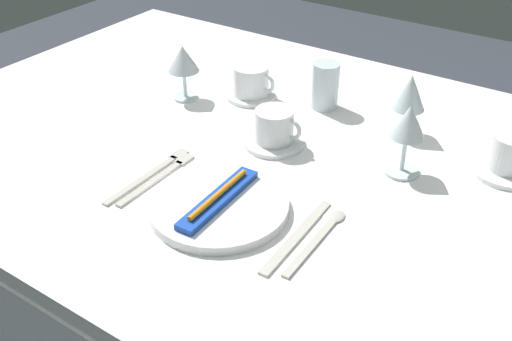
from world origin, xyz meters
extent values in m
cube|color=white|center=(0.00, 0.00, 0.72)|extent=(1.80, 1.10, 0.04)
cube|color=white|center=(0.00, 0.55, 0.61)|extent=(1.80, 0.01, 0.18)
cylinder|color=brown|center=(-0.80, 0.45, 0.35)|extent=(0.07, 0.07, 0.70)
cylinder|color=white|center=(-0.03, -0.23, 0.75)|extent=(0.25, 0.25, 0.02)
cube|color=blue|center=(-0.03, -0.23, 0.76)|extent=(0.04, 0.21, 0.01)
cylinder|color=orange|center=(-0.03, -0.23, 0.78)|extent=(0.02, 0.17, 0.01)
cube|color=beige|center=(-0.19, -0.24, 0.74)|extent=(0.02, 0.18, 0.00)
cube|color=beige|center=(-0.19, -0.14, 0.74)|extent=(0.02, 0.04, 0.00)
cube|color=beige|center=(-0.21, -0.24, 0.74)|extent=(0.01, 0.20, 0.00)
cube|color=beige|center=(-0.21, -0.13, 0.74)|extent=(0.02, 0.04, 0.00)
cube|color=beige|center=(0.12, -0.24, 0.74)|extent=(0.02, 0.19, 0.00)
cube|color=beige|center=(0.12, -0.14, 0.74)|extent=(0.02, 0.06, 0.00)
cube|color=beige|center=(0.16, -0.23, 0.74)|extent=(0.02, 0.17, 0.00)
ellipsoid|color=beige|center=(0.15, -0.14, 0.74)|extent=(0.03, 0.04, 0.01)
cylinder|color=white|center=(0.36, 0.18, 0.74)|extent=(0.14, 0.14, 0.01)
cylinder|color=white|center=(0.36, 0.18, 0.79)|extent=(0.08, 0.08, 0.07)
cylinder|color=white|center=(-0.08, 0.02, 0.74)|extent=(0.13, 0.13, 0.01)
cylinder|color=white|center=(-0.08, 0.02, 0.79)|extent=(0.08, 0.08, 0.07)
torus|color=white|center=(-0.03, 0.02, 0.79)|extent=(0.05, 0.01, 0.05)
cylinder|color=white|center=(-0.24, 0.18, 0.74)|extent=(0.12, 0.12, 0.01)
cylinder|color=white|center=(-0.24, 0.18, 0.79)|extent=(0.09, 0.09, 0.07)
torus|color=white|center=(-0.20, 0.18, 0.79)|extent=(0.05, 0.01, 0.05)
cylinder|color=silver|center=(0.14, 0.21, 0.74)|extent=(0.06, 0.06, 0.01)
cylinder|color=silver|center=(0.14, 0.21, 0.77)|extent=(0.01, 0.01, 0.06)
cone|color=silver|center=(0.14, 0.21, 0.84)|extent=(0.07, 0.07, 0.08)
cylinder|color=silver|center=(0.19, 0.07, 0.74)|extent=(0.07, 0.07, 0.01)
cylinder|color=silver|center=(0.19, 0.07, 0.78)|extent=(0.01, 0.01, 0.07)
cone|color=silver|center=(0.19, 0.07, 0.85)|extent=(0.07, 0.07, 0.07)
cylinder|color=silver|center=(-0.37, 0.08, 0.74)|extent=(0.06, 0.06, 0.01)
cylinder|color=silver|center=(-0.37, 0.08, 0.78)|extent=(0.01, 0.01, 0.07)
cone|color=silver|center=(-0.37, 0.08, 0.84)|extent=(0.07, 0.07, 0.06)
cylinder|color=silver|center=(-0.07, 0.23, 0.80)|extent=(0.06, 0.06, 0.11)
cylinder|color=#C68C1E|center=(-0.07, 0.23, 0.76)|extent=(0.06, 0.06, 0.04)
camera|label=1|loc=(0.50, -0.91, 1.39)|focal=41.82mm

